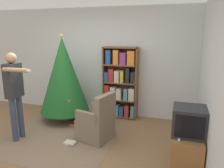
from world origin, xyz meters
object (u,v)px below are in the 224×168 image
object	(u,v)px
standing_person	(15,89)
television	(189,121)
bookshelf	(120,83)
armchair	(97,124)
christmas_tree	(64,75)

from	to	relation	value
standing_person	television	bearing A→B (deg)	89.95
bookshelf	armchair	distance (m)	1.36
bookshelf	standing_person	size ratio (longest dim) A/B	1.02
bookshelf	armchair	xyz separation A→B (m)	(-0.11, -1.25, -0.51)
television	standing_person	bearing A→B (deg)	-179.57
television	christmas_tree	size ratio (longest dim) A/B	0.24
christmas_tree	standing_person	size ratio (longest dim) A/B	1.19
christmas_tree	television	bearing A→B (deg)	-22.69
bookshelf	standing_person	bearing A→B (deg)	-132.90
bookshelf	television	size ratio (longest dim) A/B	3.54
bookshelf	television	world-z (taller)	bookshelf
christmas_tree	armchair	size ratio (longest dim) A/B	2.15
standing_person	bookshelf	bearing A→B (deg)	136.62
armchair	standing_person	xyz separation A→B (m)	(-1.45, -0.43, 0.66)
armchair	standing_person	bearing A→B (deg)	-59.74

